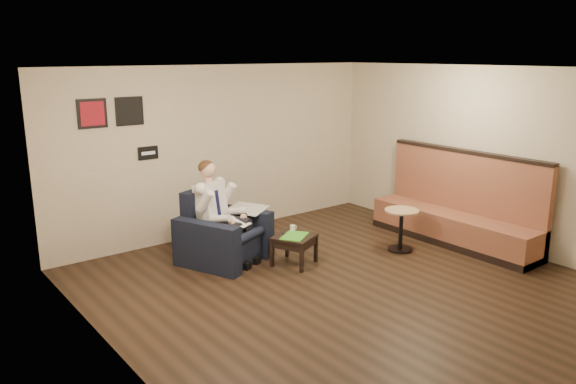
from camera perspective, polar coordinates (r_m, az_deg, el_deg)
ground at (r=7.53m, az=5.59°, el=-9.45°), size 6.00×6.00×0.00m
wall_back at (r=9.45m, az=-6.82°, el=4.22°), size 6.00×0.02×2.80m
wall_left at (r=5.53m, az=-17.32°, el=-3.36°), size 0.02×6.00×2.80m
wall_right at (r=9.39m, az=19.27°, el=3.47°), size 0.02×6.00×2.80m
ceiling at (r=6.92m, az=6.15°, el=12.35°), size 6.00×6.00×0.02m
seating_sign at (r=8.83m, az=-14.03°, el=3.87°), size 0.32×0.02×0.20m
art_print_left at (r=8.45m, az=-19.27°, el=7.53°), size 0.42×0.03×0.42m
art_print_right at (r=8.64m, az=-15.81°, el=7.91°), size 0.42×0.03×0.42m
armchair at (r=8.23m, az=-6.52°, el=-3.56°), size 1.40×1.40×1.04m
seated_man at (r=8.10m, az=-5.79°, el=-2.42°), size 1.01×1.20×1.42m
lap_papers at (r=8.06m, az=-5.12°, el=-3.03°), size 0.36×0.41×0.01m
newspaper at (r=8.46m, az=-4.21°, el=-1.71°), size 0.65×0.70×0.01m
side_table at (r=8.14m, az=0.63°, el=-5.90°), size 0.70×0.70×0.43m
green_folder at (r=8.04m, az=0.67°, el=-4.49°), size 0.53×0.49×0.01m
coffee_mug at (r=8.25m, az=0.47°, el=-3.69°), size 0.10×0.10×0.09m
smartphone at (r=8.18m, az=-0.17°, el=-4.17°), size 0.15×0.10×0.01m
banquette at (r=9.29m, az=16.61°, el=-0.67°), size 0.68×2.85×1.46m
cafe_table at (r=8.85m, az=11.39°, el=-3.81°), size 0.55×0.55×0.65m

